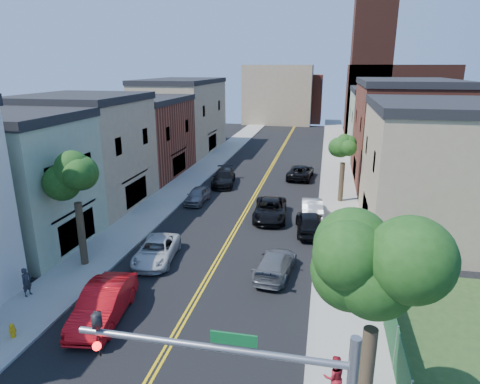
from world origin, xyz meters
The scene contains 30 objects.
sidewalk_left centered at (-7.90, 40.00, 0.07)m, with size 3.20×100.00×0.15m, color gray.
sidewalk_right centered at (7.90, 40.00, 0.07)m, with size 3.20×100.00×0.15m, color gray.
curb_left centered at (-6.15, 40.00, 0.07)m, with size 0.30×100.00×0.15m, color gray.
curb_right centered at (6.15, 40.00, 0.07)m, with size 0.30×100.00×0.15m, color gray.
bldg_left_palegrn centered at (-14.00, 16.00, 4.25)m, with size 9.00×8.00×8.50m, color gray.
bldg_left_tan_near centered at (-14.00, 25.00, 4.50)m, with size 9.00×10.00×9.00m, color #998466.
bldg_left_brick centered at (-14.00, 36.00, 4.00)m, with size 9.00×12.00×8.00m, color brown.
bldg_left_tan_far centered at (-14.00, 50.00, 4.75)m, with size 9.00×16.00×9.50m, color #998466.
bldg_right_tan centered at (14.00, 24.00, 4.50)m, with size 9.00×12.00×9.00m, color #998466.
bldg_right_brick centered at (14.00, 38.00, 5.00)m, with size 9.00×14.00×10.00m, color brown.
bldg_right_palegrn centered at (14.00, 52.00, 4.25)m, with size 9.00×12.00×8.50m, color gray.
church centered at (16.33, 67.07, 7.24)m, with size 16.20×14.20×22.60m.
backdrop_left centered at (-4.00, 82.00, 6.00)m, with size 14.00×8.00×12.00m, color #998466.
backdrop_center centered at (0.00, 86.00, 5.00)m, with size 10.00×8.00×10.00m, color brown.
fence_right centered at (9.50, 9.50, 1.10)m, with size 0.04×15.00×1.90m, color #143F1E.
tree_left_mid centered at (-7.88, 14.01, 6.58)m, with size 5.20×5.20×9.29m.
tree_right_corner centered at (7.93, 4.01, 7.31)m, with size 5.80×5.80×10.35m.
tree_right_far centered at (7.92, 30.01, 5.76)m, with size 4.40×4.40×8.03m.
red_sedan centered at (-3.80, 8.99, 0.86)m, with size 1.82×5.22×1.72m, color red.
white_pickup centered at (-3.80, 15.58, 0.68)m, with size 2.24×4.87×1.35m, color beige.
grey_car_left centered at (-4.74, 27.34, 0.68)m, with size 1.60×3.98×1.36m, color slate.
black_car_left centered at (-3.80, 33.39, 0.77)m, with size 2.16×5.32×1.54m, color black.
grey_car_right centered at (3.80, 15.25, 0.69)m, with size 1.93×4.75×1.38m, color #55575C.
black_car_right centered at (5.50, 22.16, 0.82)m, with size 1.94×4.81×1.64m, color black.
silver_car_right centered at (5.50, 25.82, 0.76)m, with size 1.62×4.64×1.53m, color #B3B4BB.
dark_car_right_far centered at (3.80, 37.70, 0.74)m, with size 2.47×5.35×1.49m, color black.
black_suv_lane centered at (2.23, 24.55, 0.77)m, with size 2.54×5.52×1.53m, color black.
pedestrian_left centered at (-8.78, 9.99, 0.94)m, with size 0.58×0.38×1.58m, color #24242B.
pedestrian_right centered at (7.09, 6.04, 1.00)m, with size 0.83×0.64×1.70m, color maroon.
fire_hydrant centered at (-7.03, 6.70, 0.50)m, with size 0.33×0.33×0.69m.
Camera 1 is at (6.26, -7.00, 11.92)m, focal length 31.19 mm.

